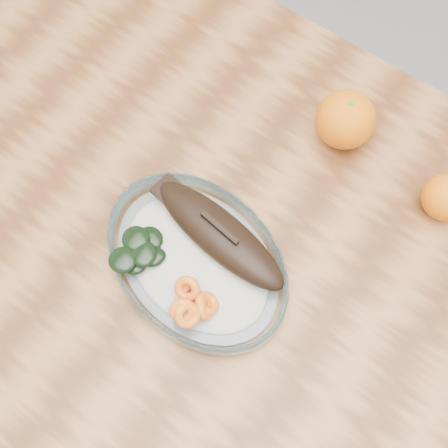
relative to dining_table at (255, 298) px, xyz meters
The scene contains 5 objects.
ground 0.65m from the dining_table, ahead, with size 3.00×3.00×0.00m, color slate.
dining_table is the anchor object (origin of this frame).
plated_meal 0.14m from the dining_table, 158.59° to the right, with size 0.58×0.58×0.07m.
orange_left 0.28m from the dining_table, 96.14° to the left, with size 0.08×0.08×0.08m, color #E65304.
orange_right 0.30m from the dining_table, 58.04° to the left, with size 0.06×0.06×0.06m, color #E65304.
Camera 1 is at (0.09, -0.20, 1.45)m, focal length 45.00 mm.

